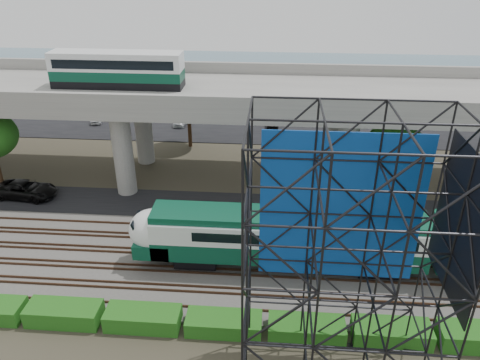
{
  "coord_description": "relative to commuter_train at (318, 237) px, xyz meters",
  "views": [
    {
      "loc": [
        3.65,
        -25.44,
        21.3
      ],
      "look_at": [
        1.18,
        6.0,
        5.08
      ],
      "focal_mm": 35.0,
      "sensor_mm": 36.0,
      "label": 1
    }
  ],
  "objects": [
    {
      "name": "overpass",
      "position": [
        -7.74,
        14.0,
        5.33
      ],
      "size": [
        80.0,
        12.0,
        12.4
      ],
      "color": "#9E9B93",
      "rests_on": "ground"
    },
    {
      "name": "parking_lot",
      "position": [
        -6.95,
        32.0,
        -2.84
      ],
      "size": [
        90.0,
        18.0,
        0.08
      ],
      "primitive_type": "cube",
      "color": "black",
      "rests_on": "ground"
    },
    {
      "name": "ballast_bed",
      "position": [
        -6.95,
        0.0,
        -2.78
      ],
      "size": [
        90.0,
        12.0,
        0.2
      ],
      "primitive_type": "cube",
      "color": "slate",
      "rests_on": "ground"
    },
    {
      "name": "scaffold_tower",
      "position": [
        0.16,
        -9.98,
        4.59
      ],
      "size": [
        9.36,
        6.36,
        15.0
      ],
      "color": "black",
      "rests_on": "ground"
    },
    {
      "name": "suv",
      "position": [
        -25.94,
        8.75,
        -2.02
      ],
      "size": [
        5.79,
        3.05,
        1.55
      ],
      "primitive_type": "imported",
      "rotation": [
        0.0,
        0.0,
        1.48
      ],
      "color": "black",
      "rests_on": "service_road"
    },
    {
      "name": "service_road",
      "position": [
        -6.95,
        8.5,
        -2.84
      ],
      "size": [
        90.0,
        5.0,
        0.08
      ],
      "primitive_type": "cube",
      "color": "black",
      "rests_on": "ground"
    },
    {
      "name": "harbor_water",
      "position": [
        -6.95,
        54.0,
        -2.87
      ],
      "size": [
        140.0,
        40.0,
        0.03
      ],
      "primitive_type": "cube",
      "color": "#496778",
      "rests_on": "ground"
    },
    {
      "name": "ground",
      "position": [
        -6.95,
        -2.0,
        -2.88
      ],
      "size": [
        140.0,
        140.0,
        0.0
      ],
      "primitive_type": "plane",
      "color": "#474233",
      "rests_on": "ground"
    },
    {
      "name": "commuter_train",
      "position": [
        0.0,
        0.0,
        0.0
      ],
      "size": [
        29.3,
        3.06,
        4.3
      ],
      "color": "black",
      "rests_on": "rail_tracks"
    },
    {
      "name": "trees",
      "position": [
        -11.62,
        14.17,
        2.69
      ],
      "size": [
        40.94,
        16.94,
        7.69
      ],
      "color": "#382314",
      "rests_on": "ground"
    },
    {
      "name": "rail_tracks",
      "position": [
        -6.95,
        -0.0,
        -2.6
      ],
      "size": [
        90.0,
        9.52,
        0.16
      ],
      "color": "#472D1E",
      "rests_on": "ballast_bed"
    },
    {
      "name": "parked_cars",
      "position": [
        -5.91,
        31.65,
        -2.2
      ],
      "size": [
        38.32,
        9.71,
        1.31
      ],
      "color": "white",
      "rests_on": "parking_lot"
    },
    {
      "name": "hedge_strip",
      "position": [
        -5.95,
        -6.3,
        -2.32
      ],
      "size": [
        34.6,
        1.8,
        1.2
      ],
      "color": "#124F12",
      "rests_on": "ground"
    }
  ]
}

